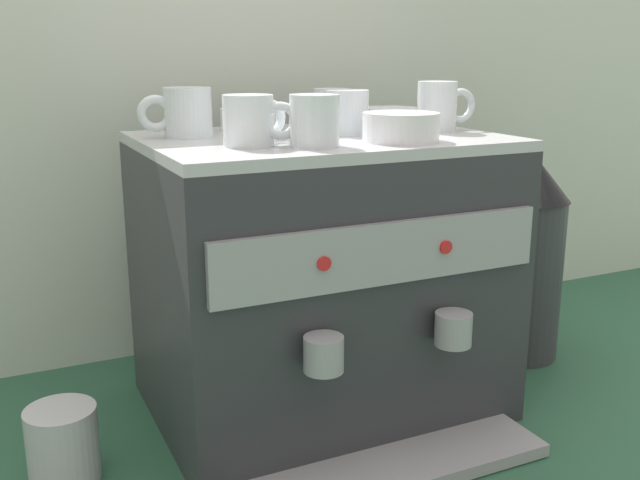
{
  "coord_description": "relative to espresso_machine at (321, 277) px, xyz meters",
  "views": [
    {
      "loc": [
        -0.51,
        -1.07,
        0.61
      ],
      "look_at": [
        0.0,
        0.0,
        0.3
      ],
      "focal_mm": 40.96,
      "sensor_mm": 36.0,
      "label": 1
    }
  ],
  "objects": [
    {
      "name": "ceramic_cup_5",
      "position": [
        -0.07,
        -0.12,
        0.28
      ],
      "size": [
        0.11,
        0.07,
        0.07
      ],
      "color": "silver",
      "rests_on": "espresso_machine"
    },
    {
      "name": "ceramic_cup_3",
      "position": [
        -0.2,
        0.08,
        0.28
      ],
      "size": [
        0.12,
        0.08,
        0.08
      ],
      "color": "silver",
      "rests_on": "espresso_machine"
    },
    {
      "name": "tiled_backsplash_wall",
      "position": [
        0.0,
        0.37,
        0.26
      ],
      "size": [
        2.8,
        0.03,
        0.98
      ],
      "primitive_type": "cube",
      "color": "silver",
      "rests_on": "ground_plane"
    },
    {
      "name": "ceramic_cup_1",
      "position": [
        0.09,
        0.14,
        0.27
      ],
      "size": [
        0.09,
        0.09,
        0.07
      ],
      "color": "silver",
      "rests_on": "espresso_machine"
    },
    {
      "name": "ceramic_cup_0",
      "position": [
        -0.15,
        -0.07,
        0.28
      ],
      "size": [
        0.11,
        0.07,
        0.07
      ],
      "color": "silver",
      "rests_on": "espresso_machine"
    },
    {
      "name": "ceramic_cup_2",
      "position": [
        0.05,
        0.01,
        0.27
      ],
      "size": [
        0.1,
        0.08,
        0.07
      ],
      "color": "silver",
      "rests_on": "espresso_machine"
    },
    {
      "name": "ceramic_bowl_2",
      "position": [
        0.18,
        0.09,
        0.25
      ],
      "size": [
        0.11,
        0.11,
        0.03
      ],
      "color": "white",
      "rests_on": "espresso_machine"
    },
    {
      "name": "milk_pitcher",
      "position": [
        -0.44,
        -0.05,
        -0.18
      ],
      "size": [
        0.1,
        0.1,
        0.11
      ],
      "primitive_type": "cylinder",
      "color": "#B7B7BC",
      "rests_on": "ground_plane"
    },
    {
      "name": "ceramic_bowl_1",
      "position": [
        0.08,
        -0.12,
        0.26
      ],
      "size": [
        0.12,
        0.12,
        0.04
      ],
      "color": "white",
      "rests_on": "espresso_machine"
    },
    {
      "name": "espresso_machine",
      "position": [
        0.0,
        0.0,
        0.0
      ],
      "size": [
        0.56,
        0.52,
        0.47
      ],
      "color": "#2D2D33",
      "rests_on": "ground_plane"
    },
    {
      "name": "coffee_grinder",
      "position": [
        0.46,
        0.02,
        -0.02
      ],
      "size": [
        0.16,
        0.16,
        0.42
      ],
      "color": "#333338",
      "rests_on": "ground_plane"
    },
    {
      "name": "ground_plane",
      "position": [
        0.0,
        0.0,
        -0.23
      ],
      "size": [
        4.0,
        4.0,
        0.0
      ],
      "primitive_type": "plane",
      "color": "#28563D"
    },
    {
      "name": "ceramic_bowl_0",
      "position": [
        -0.07,
        0.13,
        0.26
      ],
      "size": [
        0.1,
        0.1,
        0.04
      ],
      "color": "white",
      "rests_on": "espresso_machine"
    },
    {
      "name": "ceramic_cup_4",
      "position": [
        0.21,
        -0.02,
        0.28
      ],
      "size": [
        0.11,
        0.07,
        0.08
      ],
      "color": "silver",
      "rests_on": "espresso_machine"
    }
  ]
}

